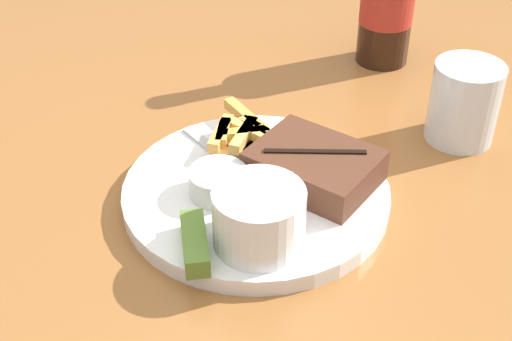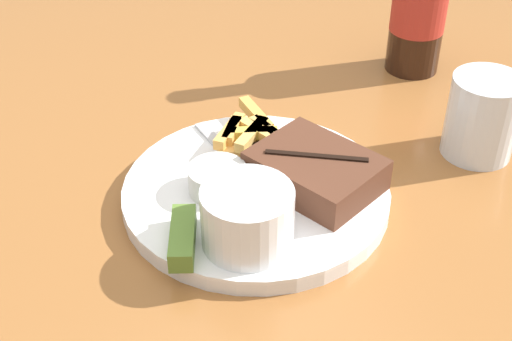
{
  "view_description": "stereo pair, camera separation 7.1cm",
  "coord_description": "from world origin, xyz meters",
  "px_view_note": "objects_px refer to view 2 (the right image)",
  "views": [
    {
      "loc": [
        0.41,
        -0.41,
        1.22
      ],
      "look_at": [
        0.0,
        0.0,
        0.79
      ],
      "focal_mm": 50.0,
      "sensor_mm": 36.0,
      "label": 1
    },
    {
      "loc": [
        0.45,
        -0.35,
        1.22
      ],
      "look_at": [
        0.0,
        0.0,
        0.79
      ],
      "focal_mm": 50.0,
      "sensor_mm": 36.0,
      "label": 2
    }
  ],
  "objects_px": {
    "dipping_sauce_cup": "(217,178)",
    "drinking_glass": "(482,117)",
    "dinner_plate": "(256,193)",
    "beer_bottle": "(420,5)",
    "pickle_spear": "(183,237)",
    "steak_portion": "(316,170)",
    "coleslaw_cup": "(247,214)",
    "fork_utensil": "(224,150)",
    "knife_utensil": "(280,174)"
  },
  "relations": [
    {
      "from": "dipping_sauce_cup",
      "to": "fork_utensil",
      "type": "bearing_deg",
      "value": 139.24
    },
    {
      "from": "steak_portion",
      "to": "knife_utensil",
      "type": "height_order",
      "value": "steak_portion"
    },
    {
      "from": "steak_portion",
      "to": "fork_utensil",
      "type": "relative_size",
      "value": 1.01
    },
    {
      "from": "steak_portion",
      "to": "coleslaw_cup",
      "type": "height_order",
      "value": "coleslaw_cup"
    },
    {
      "from": "dinner_plate",
      "to": "dipping_sauce_cup",
      "type": "relative_size",
      "value": 4.61
    },
    {
      "from": "dinner_plate",
      "to": "steak_portion",
      "type": "height_order",
      "value": "steak_portion"
    },
    {
      "from": "dinner_plate",
      "to": "beer_bottle",
      "type": "distance_m",
      "value": 0.36
    },
    {
      "from": "dinner_plate",
      "to": "knife_utensil",
      "type": "relative_size",
      "value": 1.65
    },
    {
      "from": "dinner_plate",
      "to": "fork_utensil",
      "type": "xyz_separation_m",
      "value": [
        -0.07,
        0.01,
        0.01
      ]
    },
    {
      "from": "knife_utensil",
      "to": "fork_utensil",
      "type": "bearing_deg",
      "value": 117.63
    },
    {
      "from": "pickle_spear",
      "to": "beer_bottle",
      "type": "xyz_separation_m",
      "value": [
        -0.13,
        0.45,
        0.06
      ]
    },
    {
      "from": "steak_portion",
      "to": "drinking_glass",
      "type": "relative_size",
      "value": 1.45
    },
    {
      "from": "dipping_sauce_cup",
      "to": "beer_bottle",
      "type": "xyz_separation_m",
      "value": [
        -0.08,
        0.38,
        0.06
      ]
    },
    {
      "from": "pickle_spear",
      "to": "fork_utensil",
      "type": "relative_size",
      "value": 0.53
    },
    {
      "from": "dipping_sauce_cup",
      "to": "coleslaw_cup",
      "type": "bearing_deg",
      "value": -16.03
    },
    {
      "from": "coleslaw_cup",
      "to": "pickle_spear",
      "type": "relative_size",
      "value": 1.19
    },
    {
      "from": "knife_utensil",
      "to": "drinking_glass",
      "type": "relative_size",
      "value": 1.77
    },
    {
      "from": "fork_utensil",
      "to": "drinking_glass",
      "type": "distance_m",
      "value": 0.29
    },
    {
      "from": "coleslaw_cup",
      "to": "knife_utensil",
      "type": "bearing_deg",
      "value": 124.28
    },
    {
      "from": "coleslaw_cup",
      "to": "pickle_spear",
      "type": "bearing_deg",
      "value": -122.27
    },
    {
      "from": "dinner_plate",
      "to": "pickle_spear",
      "type": "xyz_separation_m",
      "value": [
        0.03,
        -0.11,
        0.02
      ]
    },
    {
      "from": "dinner_plate",
      "to": "drinking_glass",
      "type": "relative_size",
      "value": 2.93
    },
    {
      "from": "beer_bottle",
      "to": "fork_utensil",
      "type": "bearing_deg",
      "value": -85.14
    },
    {
      "from": "steak_portion",
      "to": "dipping_sauce_cup",
      "type": "distance_m",
      "value": 0.1
    },
    {
      "from": "steak_portion",
      "to": "fork_utensil",
      "type": "distance_m",
      "value": 0.11
    },
    {
      "from": "dipping_sauce_cup",
      "to": "fork_utensil",
      "type": "relative_size",
      "value": 0.44
    },
    {
      "from": "dinner_plate",
      "to": "beer_bottle",
      "type": "xyz_separation_m",
      "value": [
        -0.1,
        0.34,
        0.08
      ]
    },
    {
      "from": "dipping_sauce_cup",
      "to": "steak_portion",
      "type": "bearing_deg",
      "value": 58.12
    },
    {
      "from": "dinner_plate",
      "to": "knife_utensil",
      "type": "height_order",
      "value": "knife_utensil"
    },
    {
      "from": "beer_bottle",
      "to": "coleslaw_cup",
      "type": "bearing_deg",
      "value": -68.16
    },
    {
      "from": "knife_utensil",
      "to": "coleslaw_cup",
      "type": "bearing_deg",
      "value": -133.92
    },
    {
      "from": "pickle_spear",
      "to": "drinking_glass",
      "type": "height_order",
      "value": "drinking_glass"
    },
    {
      "from": "drinking_glass",
      "to": "pickle_spear",
      "type": "bearing_deg",
      "value": -98.35
    },
    {
      "from": "drinking_glass",
      "to": "knife_utensil",
      "type": "bearing_deg",
      "value": -110.19
    },
    {
      "from": "coleslaw_cup",
      "to": "dipping_sauce_cup",
      "type": "distance_m",
      "value": 0.09
    },
    {
      "from": "dinner_plate",
      "to": "beer_bottle",
      "type": "height_order",
      "value": "beer_bottle"
    },
    {
      "from": "dipping_sauce_cup",
      "to": "drinking_glass",
      "type": "distance_m",
      "value": 0.3
    },
    {
      "from": "dipping_sauce_cup",
      "to": "knife_utensil",
      "type": "bearing_deg",
      "value": 72.63
    },
    {
      "from": "dipping_sauce_cup",
      "to": "pickle_spear",
      "type": "height_order",
      "value": "dipping_sauce_cup"
    },
    {
      "from": "steak_portion",
      "to": "pickle_spear",
      "type": "bearing_deg",
      "value": -91.44
    },
    {
      "from": "coleslaw_cup",
      "to": "fork_utensil",
      "type": "relative_size",
      "value": 0.63
    },
    {
      "from": "coleslaw_cup",
      "to": "drinking_glass",
      "type": "relative_size",
      "value": 0.91
    },
    {
      "from": "coleslaw_cup",
      "to": "beer_bottle",
      "type": "distance_m",
      "value": 0.43
    },
    {
      "from": "dinner_plate",
      "to": "pickle_spear",
      "type": "bearing_deg",
      "value": -74.51
    },
    {
      "from": "dinner_plate",
      "to": "steak_portion",
      "type": "xyz_separation_m",
      "value": [
        0.03,
        0.05,
        0.03
      ]
    },
    {
      "from": "dipping_sauce_cup",
      "to": "beer_bottle",
      "type": "bearing_deg",
      "value": 101.97
    },
    {
      "from": "knife_utensil",
      "to": "beer_bottle",
      "type": "bearing_deg",
      "value": 29.61
    },
    {
      "from": "coleslaw_cup",
      "to": "knife_utensil",
      "type": "xyz_separation_m",
      "value": [
        -0.06,
        0.09,
        -0.03
      ]
    },
    {
      "from": "coleslaw_cup",
      "to": "beer_bottle",
      "type": "relative_size",
      "value": 0.33
    },
    {
      "from": "dipping_sauce_cup",
      "to": "drinking_glass",
      "type": "relative_size",
      "value": 0.63
    }
  ]
}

